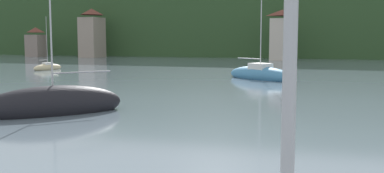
{
  "coord_description": "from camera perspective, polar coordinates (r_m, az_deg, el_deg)",
  "views": [
    {
      "loc": [
        8.22,
        15.85,
        4.19
      ],
      "look_at": [
        0.0,
        42.99,
        1.07
      ],
      "focal_mm": 42.9,
      "sensor_mm": 36.0,
      "label": 1
    }
  ],
  "objects": [
    {
      "name": "shore_building_west",
      "position": [
        99.83,
        -18.83,
        5.2
      ],
      "size": [
        3.16,
        3.58,
        6.0
      ],
      "color": "gray",
      "rests_on": "ground_plane"
    },
    {
      "name": "sailboat_far_0",
      "position": [
        60.2,
        -17.51,
        2.26
      ],
      "size": [
        2.15,
        4.53,
        6.94
      ],
      "rotation": [
        0.0,
        0.0,
        1.35
      ],
      "color": "#CCBC8E",
      "rests_on": "ground_plane"
    },
    {
      "name": "shore_building_westcentral",
      "position": [
        93.85,
        -12.33,
        6.43
      ],
      "size": [
        3.65,
        5.36,
        9.61
      ],
      "color": "gray",
      "rests_on": "ground_plane"
    },
    {
      "name": "sailboat_mid_8",
      "position": [
        25.98,
        -16.86,
        -2.19
      ],
      "size": [
        6.88,
        7.09,
        11.17
      ],
      "rotation": [
        0.0,
        0.0,
        3.95
      ],
      "color": "black",
      "rests_on": "ground_plane"
    },
    {
      "name": "wooded_hillside",
      "position": [
        117.73,
        18.96,
        7.6
      ],
      "size": [
        352.0,
        52.85,
        38.25
      ],
      "color": "#2D4C28",
      "rests_on": "ground_plane"
    },
    {
      "name": "sailboat_far_1",
      "position": [
        45.4,
        8.48,
        1.49
      ],
      "size": [
        7.83,
        6.34,
        10.5
      ],
      "rotation": [
        0.0,
        0.0,
        5.68
      ],
      "color": "teal",
      "rests_on": "ground_plane"
    },
    {
      "name": "shore_building_central",
      "position": [
        81.37,
        11.12,
        6.21
      ],
      "size": [
        4.16,
        3.16,
        8.75
      ],
      "color": "beige",
      "rests_on": "ground_plane"
    }
  ]
}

